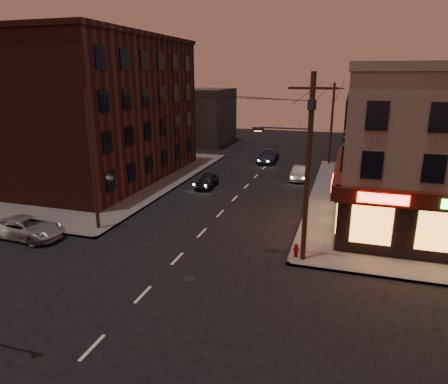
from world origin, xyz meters
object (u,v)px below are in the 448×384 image
at_px(suv_cross, 27,228).
at_px(sedan_mid, 299,173).
at_px(sedan_near, 207,180).
at_px(sedan_far, 268,156).
at_px(fire_hydrant, 296,249).

distance_m(suv_cross, sedan_mid, 24.80).
relative_size(suv_cross, sedan_mid, 1.22).
xyz_separation_m(sedan_near, sedan_far, (3.21, 12.51, 0.12)).
bearing_deg(fire_hydrant, suv_cross, -173.16).
xyz_separation_m(suv_cross, sedan_near, (6.87, 14.65, -0.05)).
xyz_separation_m(sedan_mid, sedan_far, (-4.58, 7.15, 0.09)).
relative_size(sedan_mid, fire_hydrant, 5.12).
bearing_deg(sedan_far, sedan_near, -105.75).
distance_m(sedan_mid, sedan_far, 8.49).
height_order(sedan_far, fire_hydrant, sedan_far).
bearing_deg(sedan_mid, fire_hydrant, -81.67).
bearing_deg(suv_cross, sedan_far, -16.51).
height_order(sedan_mid, sedan_far, sedan_far).
bearing_deg(sedan_far, sedan_mid, -58.72).
bearing_deg(sedan_far, suv_cross, -111.73).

